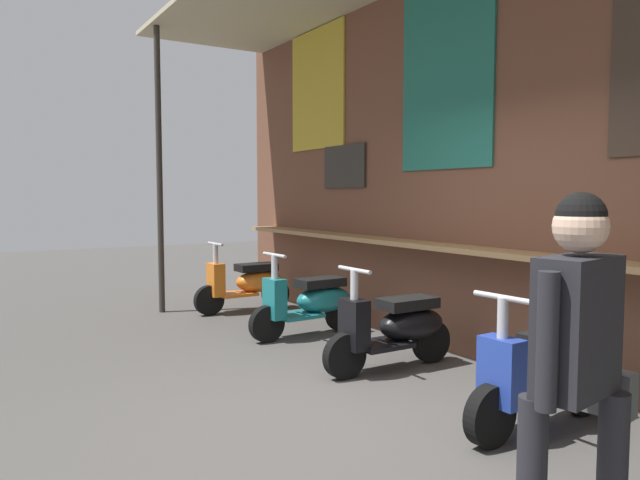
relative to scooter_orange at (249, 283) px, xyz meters
The scene contains 7 objects.
ground_plane 4.22m from the scooter_orange, 14.91° to the right, with size 30.67×30.67×0.00m, color #474442.
market_stall_facade 4.51m from the scooter_orange, 11.39° to the left, with size 10.95×2.22×3.94m.
scooter_orange is the anchor object (origin of this frame).
scooter_teal 1.70m from the scooter_orange, ahead, with size 0.46×1.40×0.97m.
scooter_black 3.24m from the scooter_orange, ahead, with size 0.46×1.40×0.97m.
scooter_blue 4.87m from the scooter_orange, ahead, with size 0.46×1.40×0.97m.
shopper_with_handbag 6.17m from the scooter_orange, 12.27° to the right, with size 0.34×0.65×1.61m.
Camera 1 is at (3.41, -2.35, 1.60)m, focal length 33.51 mm.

